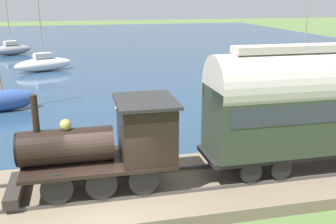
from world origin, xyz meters
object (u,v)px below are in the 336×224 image
passenger_coach (325,100)px  rowboat_mid_harbor (138,106)px  sailboat_gray (11,49)px  sailboat_white (44,64)px  rowboat_off_pier (264,103)px  sailboat_green (303,66)px  rowboat_near_shore (250,128)px  sailboat_blue (2,99)px  steam_locomotive (113,140)px

passenger_coach → rowboat_mid_harbor: passenger_coach is taller
sailboat_gray → sailboat_white: 12.11m
sailboat_gray → rowboat_off_pier: bearing=-170.7°
sailboat_gray → sailboat_green: (-17.17, -26.59, -0.06)m
sailboat_gray → rowboat_near_shore: (-30.88, -15.45, -0.39)m
sailboat_white → passenger_coach: bearing=-177.1°
sailboat_blue → sailboat_white: (12.74, -1.42, -0.04)m
rowboat_mid_harbor → passenger_coach: bearing=-154.3°
sailboat_gray → rowboat_near_shore: bearing=-178.8°
steam_locomotive → passenger_coach: 7.56m
sailboat_white → rowboat_off_pier: size_ratio=3.04×
sailboat_gray → rowboat_near_shore: size_ratio=3.14×
sailboat_blue → sailboat_white: 12.82m
sailboat_white → steam_locomotive: bearing=167.1°
sailboat_green → rowboat_near_shore: size_ratio=3.52×
steam_locomotive → sailboat_gray: (35.98, 8.32, -1.46)m
passenger_coach → sailboat_green: size_ratio=1.19×
rowboat_off_pier → rowboat_mid_harbor: (0.93, 7.68, 0.03)m
steam_locomotive → rowboat_near_shore: bearing=-54.5°
passenger_coach → rowboat_mid_harbor: (10.43, 5.16, -2.78)m
sailboat_green → rowboat_off_pier: (-9.31, 8.24, -0.41)m
sailboat_green → rowboat_mid_harbor: (-8.38, 15.92, -0.38)m
passenger_coach → sailboat_blue: sailboat_blue is taller
sailboat_gray → sailboat_white: (-11.30, -4.34, 0.02)m
passenger_coach → sailboat_blue: bearing=47.3°
sailboat_blue → rowboat_off_pier: size_ratio=3.98×
steam_locomotive → sailboat_white: (24.67, 3.98, -1.44)m
sailboat_blue → rowboat_off_pier: sailboat_blue is taller
sailboat_green → steam_locomotive: bearing=118.0°
rowboat_mid_harbor → steam_locomotive: bearing=166.6°
steam_locomotive → sailboat_white: size_ratio=0.79×
steam_locomotive → sailboat_green: size_ratio=0.72×
sailboat_gray → steam_locomotive: bearing=167.6°
steam_locomotive → rowboat_near_shore: steam_locomotive is taller
passenger_coach → sailboat_white: sailboat_white is taller
sailboat_green → rowboat_off_pier: bearing=120.6°
sailboat_blue → rowboat_mid_harbor: size_ratio=3.20×
passenger_coach → sailboat_green: bearing=-29.8°
sailboat_gray → sailboat_white: size_ratio=0.97×
rowboat_near_shore → sailboat_white: bearing=61.8°
sailboat_green → rowboat_near_shore: sailboat_green is taller
rowboat_off_pier → rowboat_near_shore: bearing=117.5°
sailboat_blue → sailboat_gray: 24.22m
rowboat_mid_harbor → sailboat_green: bearing=-62.9°
sailboat_white → rowboat_off_pier: bearing=-159.3°
sailboat_green → sailboat_gray: bearing=39.3°
sailboat_white → rowboat_mid_harbor: bearing=-178.1°
sailboat_blue → rowboat_near_shore: 14.29m
sailboat_gray → rowboat_off_pier: 32.22m
steam_locomotive → sailboat_gray: bearing=13.0°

